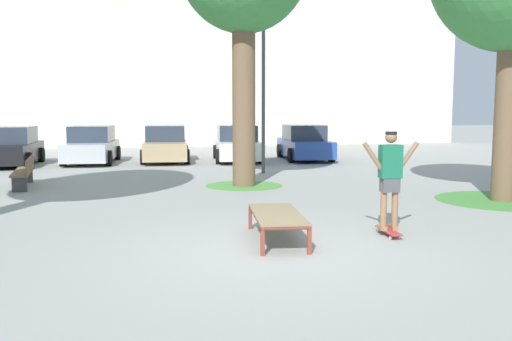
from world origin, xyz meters
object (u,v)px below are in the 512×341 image
object	(u,v)px
skateboard	(389,231)
car_tan	(166,145)
park_bench	(25,171)
car_black	(12,148)
light_post	(263,59)
car_silver	(92,146)
skater	(390,173)
car_blue	(304,144)
car_white	(237,145)
skate_box	(277,216)

from	to	relation	value
skateboard	car_tan	world-z (taller)	car_tan
skateboard	park_bench	size ratio (longest dim) A/B	0.34
car_black	light_post	bearing A→B (deg)	-28.36
car_silver	car_tan	distance (m)	2.96
skateboard	car_silver	bearing A→B (deg)	111.39
skater	car_blue	world-z (taller)	skater
car_white	light_post	bearing A→B (deg)	-90.29
car_silver	car_white	xyz separation A→B (m)	(5.93, -0.50, 0.00)
park_bench	skate_box	bearing A→B (deg)	-56.06
skate_box	car_silver	distance (m)	15.05
car_white	light_post	size ratio (longest dim) A/B	0.75
car_silver	car_white	bearing A→B (deg)	-4.83
skateboard	skater	world-z (taller)	skater
skater	car_blue	size ratio (longest dim) A/B	0.39
skateboard	car_tan	distance (m)	14.87
car_tan	car_white	world-z (taller)	same
car_black	car_silver	bearing A→B (deg)	6.73
car_black	car_white	size ratio (longest dim) A/B	0.97
car_black	skater	bearing A→B (deg)	-58.67
light_post	skater	bearing A→B (deg)	-90.99
skate_box	park_bench	size ratio (longest dim) A/B	0.82
skater	car_tan	world-z (taller)	skater
skate_box	light_post	world-z (taller)	light_post
car_white	skater	bearing A→B (deg)	-90.76
skateboard	light_post	distance (m)	10.23
car_blue	skate_box	bearing A→B (deg)	-110.07
skateboard	car_silver	xyz separation A→B (m)	(-5.74, 14.65, 0.61)
car_silver	car_tan	bearing A→B (deg)	-1.09
car_silver	park_bench	distance (m)	7.02
skater	car_white	xyz separation A→B (m)	(0.19, 14.15, -0.38)
light_post	park_bench	bearing A→B (deg)	-166.58
skater	skateboard	bearing A→B (deg)	-95.50
skater	park_bench	distance (m)	10.57
skate_box	car_black	xyz separation A→B (m)	(-6.74, 14.21, 0.28)
car_tan	light_post	bearing A→B (deg)	-59.94
skateboard	car_blue	world-z (taller)	car_blue
skate_box	skater	world-z (taller)	skater
park_bench	skater	bearing A→B (deg)	-47.44
car_black	skateboard	bearing A→B (deg)	-58.67
skateboard	light_post	xyz separation A→B (m)	(0.16, 9.51, 3.75)
skateboard	park_bench	bearing A→B (deg)	132.55
car_black	car_blue	distance (m)	11.86
skate_box	car_silver	bearing A→B (deg)	104.53
car_black	car_white	world-z (taller)	same
skate_box	car_silver	world-z (taller)	car_silver
skate_box	car_black	distance (m)	15.73
car_silver	light_post	xyz separation A→B (m)	(5.90, -5.14, 3.13)
car_tan	park_bench	world-z (taller)	car_tan
car_tan	car_blue	world-z (taller)	same
skater	car_blue	xyz separation A→B (m)	(3.15, 14.08, -0.38)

